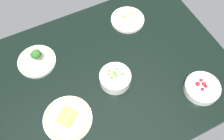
{
  "coord_description": "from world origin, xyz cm",
  "views": [
    {
      "loc": [
        26.84,
        54.14,
        109.14
      ],
      "look_at": [
        0.0,
        0.0,
        6.0
      ],
      "focal_mm": 41.33,
      "sensor_mm": 36.0,
      "label": 1
    }
  ],
  "objects_px": {
    "plate_eggs": "(127,19)",
    "plate_broccoli": "(37,60)",
    "bowl_peas": "(115,78)",
    "bowl_berries": "(202,88)",
    "plate_cheese": "(68,118)"
  },
  "relations": [
    {
      "from": "plate_eggs",
      "to": "plate_broccoli",
      "type": "bearing_deg",
      "value": 4.11
    },
    {
      "from": "bowl_peas",
      "to": "plate_broccoli",
      "type": "height_order",
      "value": "plate_broccoli"
    },
    {
      "from": "bowl_peas",
      "to": "bowl_berries",
      "type": "height_order",
      "value": "bowl_peas"
    },
    {
      "from": "plate_eggs",
      "to": "plate_broccoli",
      "type": "xyz_separation_m",
      "value": [
        0.51,
        0.04,
        0.01
      ]
    },
    {
      "from": "plate_broccoli",
      "to": "bowl_berries",
      "type": "bearing_deg",
      "value": 142.45
    },
    {
      "from": "bowl_berries",
      "to": "plate_broccoli",
      "type": "distance_m",
      "value": 0.78
    },
    {
      "from": "plate_eggs",
      "to": "plate_broccoli",
      "type": "relative_size",
      "value": 0.97
    },
    {
      "from": "plate_cheese",
      "to": "plate_eggs",
      "type": "bearing_deg",
      "value": -142.54
    },
    {
      "from": "bowl_berries",
      "to": "plate_broccoli",
      "type": "height_order",
      "value": "plate_broccoli"
    },
    {
      "from": "bowl_peas",
      "to": "plate_broccoli",
      "type": "bearing_deg",
      "value": -42.06
    },
    {
      "from": "bowl_berries",
      "to": "plate_cheese",
      "type": "distance_m",
      "value": 0.61
    },
    {
      "from": "plate_cheese",
      "to": "plate_broccoli",
      "type": "height_order",
      "value": "plate_broccoli"
    },
    {
      "from": "bowl_peas",
      "to": "bowl_berries",
      "type": "relative_size",
      "value": 0.91
    },
    {
      "from": "bowl_peas",
      "to": "plate_broccoli",
      "type": "xyz_separation_m",
      "value": [
        0.29,
        -0.26,
        -0.01
      ]
    },
    {
      "from": "bowl_peas",
      "to": "bowl_berries",
      "type": "distance_m",
      "value": 0.39
    }
  ]
}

